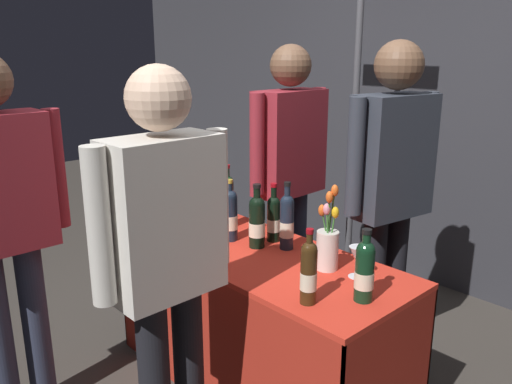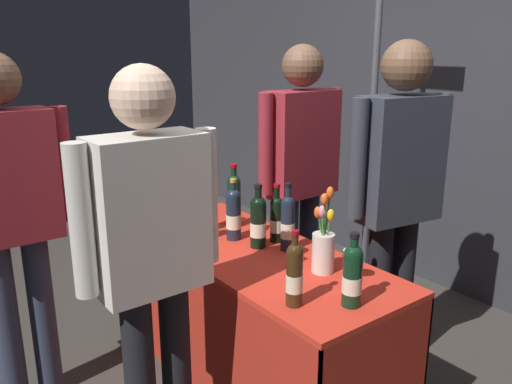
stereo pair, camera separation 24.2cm
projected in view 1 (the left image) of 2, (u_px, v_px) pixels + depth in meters
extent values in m
plane|color=#38332D|center=(256.00, 382.00, 2.71)|extent=(12.00, 12.00, 0.00)
cube|color=#2D2D33|center=(453.00, 80.00, 3.51)|extent=(7.29, 0.12, 2.97)
cube|color=red|center=(256.00, 254.00, 2.51)|extent=(1.57, 0.64, 0.02)
cube|color=#A32519|center=(207.00, 345.00, 2.41)|extent=(1.57, 0.01, 0.71)
cube|color=#A32519|center=(298.00, 301.00, 2.82)|extent=(1.57, 0.01, 0.71)
cube|color=#A32519|center=(170.00, 274.00, 3.16)|extent=(0.01, 0.64, 0.71)
cylinder|color=black|center=(364.00, 276.00, 1.99)|extent=(0.07, 0.07, 0.21)
sphere|color=black|center=(366.00, 250.00, 1.97)|extent=(0.07, 0.07, 0.07)
cylinder|color=black|center=(366.00, 242.00, 1.96)|extent=(0.03, 0.03, 0.07)
cylinder|color=black|center=(367.00, 231.00, 1.94)|extent=(0.04, 0.04, 0.02)
cylinder|color=beige|center=(364.00, 280.00, 2.00)|extent=(0.08, 0.08, 0.07)
cylinder|color=#192333|center=(287.00, 225.00, 2.51)|extent=(0.07, 0.07, 0.24)
sphere|color=#192333|center=(287.00, 202.00, 2.48)|extent=(0.07, 0.07, 0.07)
cylinder|color=#192333|center=(287.00, 194.00, 2.47)|extent=(0.03, 0.03, 0.08)
cylinder|color=black|center=(287.00, 184.00, 2.45)|extent=(0.03, 0.03, 0.02)
cylinder|color=beige|center=(287.00, 229.00, 2.52)|extent=(0.07, 0.07, 0.08)
cylinder|color=#38230F|center=(309.00, 277.00, 1.97)|extent=(0.06, 0.06, 0.22)
sphere|color=#38230F|center=(309.00, 250.00, 1.94)|extent=(0.06, 0.06, 0.06)
cylinder|color=#38230F|center=(310.00, 242.00, 1.93)|extent=(0.03, 0.03, 0.07)
cylinder|color=maroon|center=(310.00, 231.00, 1.92)|extent=(0.03, 0.03, 0.02)
cylinder|color=beige|center=(308.00, 281.00, 1.98)|extent=(0.07, 0.07, 0.07)
cylinder|color=black|center=(191.00, 223.00, 2.57)|extent=(0.07, 0.07, 0.22)
sphere|color=black|center=(190.00, 202.00, 2.54)|extent=(0.07, 0.07, 0.07)
cylinder|color=black|center=(190.00, 194.00, 2.52)|extent=(0.03, 0.03, 0.08)
cylinder|color=#B7932D|center=(190.00, 184.00, 2.51)|extent=(0.03, 0.03, 0.02)
cylinder|color=beige|center=(191.00, 227.00, 2.57)|extent=(0.07, 0.07, 0.07)
cylinder|color=black|center=(257.00, 226.00, 2.54)|extent=(0.08, 0.08, 0.22)
sphere|color=black|center=(257.00, 204.00, 2.51)|extent=(0.08, 0.08, 0.08)
cylinder|color=black|center=(257.00, 196.00, 2.50)|extent=(0.03, 0.03, 0.08)
cylinder|color=black|center=(257.00, 186.00, 2.48)|extent=(0.04, 0.04, 0.02)
cylinder|color=beige|center=(257.00, 229.00, 2.54)|extent=(0.08, 0.08, 0.07)
cylinder|color=black|center=(162.00, 204.00, 2.87)|extent=(0.08, 0.08, 0.23)
sphere|color=black|center=(161.00, 184.00, 2.84)|extent=(0.08, 0.08, 0.08)
cylinder|color=black|center=(161.00, 178.00, 2.83)|extent=(0.03, 0.03, 0.07)
cylinder|color=#B7932D|center=(160.00, 170.00, 2.82)|extent=(0.03, 0.03, 0.02)
cylinder|color=beige|center=(162.00, 207.00, 2.88)|extent=(0.08, 0.08, 0.07)
cylinder|color=black|center=(274.00, 222.00, 2.62)|extent=(0.07, 0.07, 0.20)
sphere|color=black|center=(274.00, 203.00, 2.59)|extent=(0.07, 0.07, 0.07)
cylinder|color=black|center=(274.00, 195.00, 2.58)|extent=(0.03, 0.03, 0.08)
cylinder|color=maroon|center=(274.00, 185.00, 2.57)|extent=(0.03, 0.03, 0.02)
cylinder|color=beige|center=(274.00, 225.00, 2.62)|extent=(0.07, 0.07, 0.06)
cylinder|color=#38230F|center=(195.00, 211.00, 2.71)|extent=(0.08, 0.08, 0.25)
sphere|color=#38230F|center=(194.00, 188.00, 2.68)|extent=(0.08, 0.08, 0.08)
cylinder|color=#38230F|center=(194.00, 180.00, 2.67)|extent=(0.03, 0.03, 0.08)
cylinder|color=maroon|center=(194.00, 171.00, 2.65)|extent=(0.03, 0.03, 0.02)
cylinder|color=beige|center=(195.00, 215.00, 2.72)|extent=(0.08, 0.08, 0.08)
cylinder|color=#192333|center=(230.00, 219.00, 2.63)|extent=(0.08, 0.08, 0.23)
sphere|color=#192333|center=(230.00, 197.00, 2.60)|extent=(0.07, 0.07, 0.07)
cylinder|color=#192333|center=(230.00, 190.00, 2.59)|extent=(0.03, 0.03, 0.07)
cylinder|color=#B7932D|center=(230.00, 181.00, 2.58)|extent=(0.03, 0.03, 0.02)
cylinder|color=beige|center=(230.00, 222.00, 2.63)|extent=(0.08, 0.08, 0.07)
cylinder|color=black|center=(227.00, 205.00, 2.82)|extent=(0.08, 0.08, 0.26)
sphere|color=black|center=(227.00, 182.00, 2.78)|extent=(0.07, 0.07, 0.07)
cylinder|color=black|center=(227.00, 175.00, 2.77)|extent=(0.03, 0.03, 0.08)
cylinder|color=maroon|center=(226.00, 166.00, 2.76)|extent=(0.04, 0.04, 0.02)
cylinder|color=beige|center=(227.00, 208.00, 2.82)|extent=(0.08, 0.08, 0.08)
cylinder|color=silver|center=(356.00, 277.00, 2.23)|extent=(0.07, 0.07, 0.00)
cylinder|color=silver|center=(357.00, 269.00, 2.22)|extent=(0.01, 0.01, 0.06)
cone|color=silver|center=(358.00, 255.00, 2.20)|extent=(0.08, 0.08, 0.07)
cylinder|color=silver|center=(327.00, 250.00, 2.29)|extent=(0.10, 0.10, 0.18)
cylinder|color=#38722D|center=(331.00, 220.00, 2.26)|extent=(0.06, 0.03, 0.28)
ellipsoid|color=#E05B1E|center=(335.00, 191.00, 2.20)|extent=(0.03, 0.03, 0.05)
cylinder|color=#38722D|center=(329.00, 223.00, 2.25)|extent=(0.03, 0.04, 0.25)
ellipsoid|color=#E05B1E|center=(329.00, 197.00, 2.20)|extent=(0.03, 0.03, 0.05)
cylinder|color=#38722D|center=(327.00, 231.00, 2.25)|extent=(0.03, 0.01, 0.19)
ellipsoid|color=pink|center=(327.00, 209.00, 2.23)|extent=(0.03, 0.03, 0.05)
cylinder|color=#38722D|center=(332.00, 232.00, 2.25)|extent=(0.02, 0.02, 0.18)
ellipsoid|color=gold|center=(335.00, 212.00, 2.23)|extent=(0.03, 0.03, 0.05)
cylinder|color=#38722D|center=(326.00, 230.00, 2.27)|extent=(0.04, 0.03, 0.18)
ellipsoid|color=#E05B1E|center=(322.00, 210.00, 2.25)|extent=(0.03, 0.03, 0.05)
cube|color=silver|center=(188.00, 212.00, 2.90)|extent=(0.12, 0.08, 0.13)
cylinder|color=#2D3347|center=(296.00, 255.00, 3.26)|extent=(0.12, 0.12, 0.86)
cylinder|color=#2D3347|center=(278.00, 263.00, 3.15)|extent=(0.12, 0.12, 0.86)
cube|color=maroon|center=(289.00, 143.00, 3.01)|extent=(0.23, 0.45, 0.61)
sphere|color=brown|center=(291.00, 65.00, 2.89)|extent=(0.24, 0.24, 0.24)
cylinder|color=maroon|center=(318.00, 133.00, 3.18)|extent=(0.08, 0.08, 0.56)
cylinder|color=maroon|center=(257.00, 144.00, 2.82)|extent=(0.08, 0.08, 0.56)
cylinder|color=black|center=(393.00, 287.00, 2.82)|extent=(0.12, 0.12, 0.87)
cylinder|color=black|center=(372.00, 294.00, 2.73)|extent=(0.12, 0.12, 0.87)
cube|color=#2D333D|center=(392.00, 156.00, 2.58)|extent=(0.28, 0.45, 0.61)
sphere|color=brown|center=(399.00, 65.00, 2.46)|extent=(0.24, 0.24, 0.24)
cylinder|color=#2D333D|center=(426.00, 146.00, 2.71)|extent=(0.08, 0.08, 0.56)
cylinder|color=#2D333D|center=(355.00, 157.00, 2.43)|extent=(0.08, 0.08, 0.56)
cylinder|color=black|center=(189.00, 378.00, 2.07)|extent=(0.12, 0.12, 0.82)
cube|color=beige|center=(164.00, 217.00, 1.83)|extent=(0.21, 0.41, 0.58)
sphere|color=beige|center=(158.00, 98.00, 1.72)|extent=(0.23, 0.23, 0.23)
cylinder|color=beige|center=(99.00, 227.00, 1.66)|extent=(0.08, 0.08, 0.53)
cylinder|color=beige|center=(218.00, 198.00, 1.99)|extent=(0.08, 0.08, 0.53)
cylinder|color=#2D3347|center=(36.00, 327.00, 2.43)|extent=(0.12, 0.12, 0.84)
cylinder|color=maroon|center=(56.00, 169.00, 2.35)|extent=(0.08, 0.08, 0.55)
cylinder|color=#47474C|center=(354.00, 133.00, 3.34)|extent=(0.04, 0.04, 2.33)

